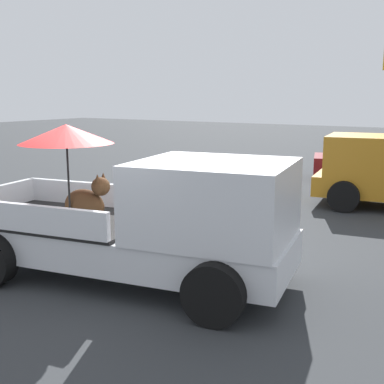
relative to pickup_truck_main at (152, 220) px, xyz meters
name	(u,v)px	position (x,y,z in m)	size (l,w,h in m)	color
ground_plane	(128,279)	(-0.44, -0.06, -0.99)	(80.00, 80.00, 0.00)	#2D3033
pickup_truck_main	(152,220)	(0.00, 0.00, 0.00)	(5.30, 2.97, 2.38)	black
parked_sedan_near	(381,159)	(0.99, 11.10, -0.24)	(4.63, 2.97, 1.33)	black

